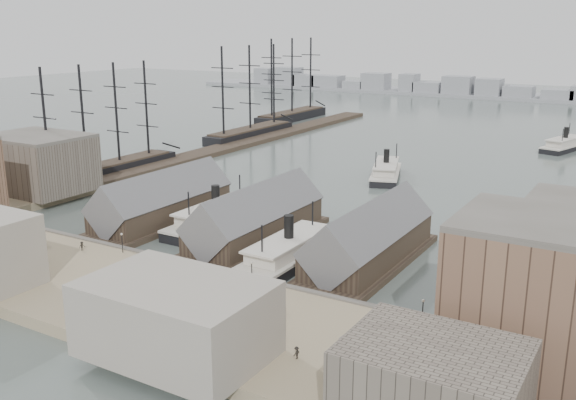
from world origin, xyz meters
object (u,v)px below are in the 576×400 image
Objects in this scene: ferry_docked_west at (216,217)px; horse_cart_center at (145,274)px; horse_cart_right at (260,329)px; tram at (370,338)px.

ferry_docked_west is 36.38m from horse_cart_center.
horse_cart_right is at bearing -46.76° from ferry_docked_west.
tram is (54.85, -38.82, 1.56)m from ferry_docked_west.
ferry_docked_west is 57.58m from horse_cart_right.
horse_cart_right is (-15.40, -3.12, -1.20)m from tram.
tram is at bearing -35.29° from ferry_docked_west.
ferry_docked_west reaches higher than tram.
horse_cart_center is (10.86, -34.72, 0.39)m from ferry_docked_west.
horse_cart_right is (39.45, -41.94, 0.35)m from ferry_docked_west.
horse_cart_right is at bearing -162.91° from tram.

